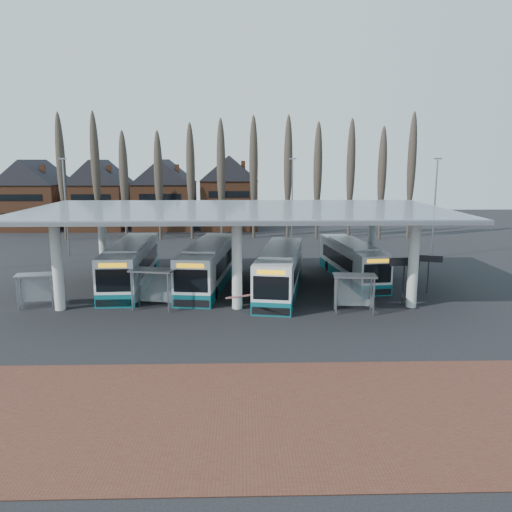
{
  "coord_description": "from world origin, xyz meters",
  "views": [
    {
      "loc": [
        0.41,
        -30.37,
        10.0
      ],
      "look_at": [
        1.41,
        7.0,
        2.76
      ],
      "focal_mm": 35.0,
      "sensor_mm": 36.0,
      "label": 1
    }
  ],
  "objects_px": {
    "bus_2": "(280,271)",
    "shelter_0": "(36,283)",
    "bus_3": "(352,261)",
    "shelter_1": "(154,280)",
    "bus_0": "(131,265)",
    "bus_1": "(209,266)",
    "shelter_2": "(354,285)"
  },
  "relations": [
    {
      "from": "bus_0",
      "to": "shelter_2",
      "type": "xyz_separation_m",
      "value": [
        16.32,
        -7.69,
        0.22
      ]
    },
    {
      "from": "bus_3",
      "to": "bus_1",
      "type": "bearing_deg",
      "value": -176.72
    },
    {
      "from": "bus_3",
      "to": "shelter_2",
      "type": "relative_size",
      "value": 4.0
    },
    {
      "from": "bus_2",
      "to": "shelter_1",
      "type": "relative_size",
      "value": 3.96
    },
    {
      "from": "bus_0",
      "to": "bus_1",
      "type": "xyz_separation_m",
      "value": [
        6.24,
        -0.3,
        -0.01
      ]
    },
    {
      "from": "bus_1",
      "to": "bus_3",
      "type": "bearing_deg",
      "value": 17.2
    },
    {
      "from": "bus_0",
      "to": "bus_1",
      "type": "distance_m",
      "value": 6.24
    },
    {
      "from": "shelter_1",
      "to": "bus_0",
      "type": "bearing_deg",
      "value": 125.54
    },
    {
      "from": "bus_1",
      "to": "bus_0",
      "type": "bearing_deg",
      "value": -175.6
    },
    {
      "from": "bus_3",
      "to": "bus_0",
      "type": "bearing_deg",
      "value": 178.95
    },
    {
      "from": "bus_0",
      "to": "shelter_0",
      "type": "bearing_deg",
      "value": -133.27
    },
    {
      "from": "shelter_2",
      "to": "bus_0",
      "type": "bearing_deg",
      "value": 160.07
    },
    {
      "from": "bus_0",
      "to": "shelter_2",
      "type": "bearing_deg",
      "value": -26.98
    },
    {
      "from": "bus_2",
      "to": "bus_3",
      "type": "height_order",
      "value": "bus_2"
    },
    {
      "from": "shelter_0",
      "to": "shelter_2",
      "type": "distance_m",
      "value": 21.61
    },
    {
      "from": "bus_2",
      "to": "shelter_0",
      "type": "distance_m",
      "value": 17.39
    },
    {
      "from": "shelter_0",
      "to": "shelter_1",
      "type": "height_order",
      "value": "shelter_1"
    },
    {
      "from": "bus_0",
      "to": "bus_3",
      "type": "relative_size",
      "value": 1.1
    },
    {
      "from": "bus_0",
      "to": "bus_1",
      "type": "height_order",
      "value": "bus_0"
    },
    {
      "from": "bus_2",
      "to": "shelter_2",
      "type": "xyz_separation_m",
      "value": [
        4.5,
        -5.33,
        0.26
      ]
    },
    {
      "from": "bus_2",
      "to": "bus_3",
      "type": "relative_size",
      "value": 1.09
    },
    {
      "from": "bus_1",
      "to": "shelter_0",
      "type": "height_order",
      "value": "bus_1"
    },
    {
      "from": "bus_1",
      "to": "bus_3",
      "type": "relative_size",
      "value": 1.11
    },
    {
      "from": "bus_3",
      "to": "bus_2",
      "type": "bearing_deg",
      "value": -153.61
    },
    {
      "from": "bus_2",
      "to": "shelter_1",
      "type": "bearing_deg",
      "value": -145.63
    },
    {
      "from": "bus_0",
      "to": "bus_2",
      "type": "distance_m",
      "value": 12.05
    },
    {
      "from": "bus_2",
      "to": "shelter_2",
      "type": "distance_m",
      "value": 6.98
    },
    {
      "from": "bus_0",
      "to": "bus_3",
      "type": "distance_m",
      "value": 18.32
    },
    {
      "from": "bus_0",
      "to": "bus_1",
      "type": "bearing_deg",
      "value": -4.51
    },
    {
      "from": "bus_2",
      "to": "shelter_0",
      "type": "relative_size",
      "value": 4.68
    },
    {
      "from": "bus_0",
      "to": "shelter_1",
      "type": "bearing_deg",
      "value": -67.41
    },
    {
      "from": "bus_3",
      "to": "shelter_0",
      "type": "bearing_deg",
      "value": -168.55
    }
  ]
}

